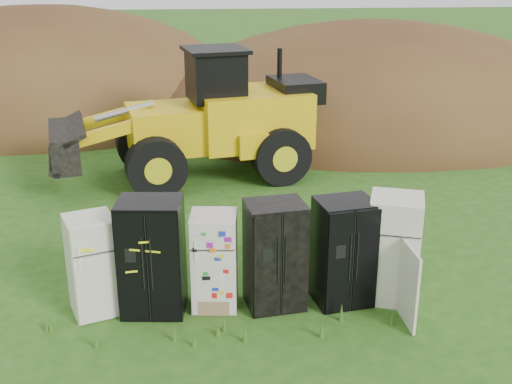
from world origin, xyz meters
TOP-DOWN VIEW (x-y plane):
  - ground at (0.00, 0.00)m, footprint 120.00×120.00m
  - fridge_leftmost at (-2.53, 0.00)m, footprint 0.91×0.89m
  - fridge_black_side at (-1.60, -0.04)m, footprint 1.04×0.86m
  - fridge_sticker at (-0.64, 0.01)m, footprint 0.77×0.72m
  - fridge_dark_mid at (0.32, -0.03)m, footprint 1.00×0.86m
  - fridge_black_right at (1.43, -0.01)m, footprint 1.00×0.88m
  - fridge_open_door at (2.25, 0.01)m, footprint 1.01×0.97m
  - wheel_loader at (-1.20, 6.36)m, footprint 7.11×4.08m
  - dirt_mound_right at (4.95, 11.74)m, footprint 14.86×10.90m
  - dirt_mound_left at (-6.29, 14.22)m, footprint 14.65×10.99m

SIDE VIEW (x-z plane):
  - ground at x=0.00m, z-range 0.00..0.00m
  - dirt_mound_right at x=4.95m, z-range -3.36..3.36m
  - dirt_mound_left at x=-6.29m, z-range -3.74..3.74m
  - fridge_sticker at x=-0.64m, z-range 0.00..1.59m
  - fridge_leftmost at x=-2.53m, z-range 0.00..1.62m
  - fridge_black_right at x=1.43m, z-range 0.00..1.76m
  - fridge_dark_mid at x=0.32m, z-range 0.00..1.76m
  - fridge_open_door at x=2.25m, z-range 0.00..1.80m
  - fridge_black_side at x=-1.60m, z-range 0.00..1.87m
  - wheel_loader at x=-1.20m, z-range 0.00..3.23m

